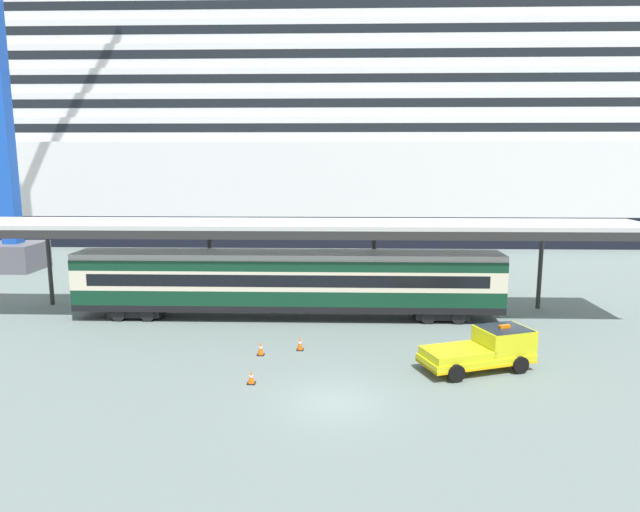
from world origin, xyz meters
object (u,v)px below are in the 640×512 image
traffic_cone_mid (251,377)px  traffic_cone_far (261,348)px  service_truck (486,348)px  cruise_ship (458,139)px  train_carriage (288,281)px  traffic_cone_near (300,344)px  dockside_crane (6,56)px

traffic_cone_mid → traffic_cone_far: bearing=91.3°
service_truck → traffic_cone_mid: (-10.66, -2.13, -0.70)m
cruise_ship → traffic_cone_far: size_ratio=235.16×
service_truck → traffic_cone_mid: 10.89m
cruise_ship → train_carriage: cruise_ship is taller
traffic_cone_near → traffic_cone_far: size_ratio=1.01×
train_carriage → dockside_crane: dockside_crane is taller
train_carriage → dockside_crane: 32.84m
service_truck → traffic_cone_far: (-10.74, 1.51, -0.64)m
cruise_ship → traffic_cone_mid: (-18.98, -50.06, -12.06)m
train_carriage → service_truck: (9.93, -8.33, -1.33)m
service_truck → train_carriage: bearing=140.0°
train_carriage → cruise_ship: bearing=65.2°
train_carriage → traffic_cone_far: bearing=-96.8°
traffic_cone_far → dockside_crane: bearing=138.1°
train_carriage → traffic_cone_near: size_ratio=36.51×
traffic_cone_near → traffic_cone_far: (-1.91, -0.80, -0.00)m
service_truck → dockside_crane: 45.00m
service_truck → cruise_ship: bearing=80.1°
train_carriage → dockside_crane: bearing=149.4°
cruise_ship → dockside_crane: bearing=-149.9°
service_truck → traffic_cone_near: (-8.83, 2.31, -0.64)m
traffic_cone_near → cruise_ship: bearing=69.4°
cruise_ship → dockside_crane: 50.07m
train_carriage → traffic_cone_near: (1.11, -6.02, -1.97)m
cruise_ship → traffic_cone_mid: bearing=-110.8°
traffic_cone_mid → traffic_cone_near: bearing=67.6°
train_carriage → traffic_cone_mid: bearing=-94.0°
service_truck → dockside_crane: (-34.68, 22.95, 17.20)m
train_carriage → service_truck: bearing=-40.0°
cruise_ship → traffic_cone_mid: 54.88m
service_truck → traffic_cone_far: bearing=172.0°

